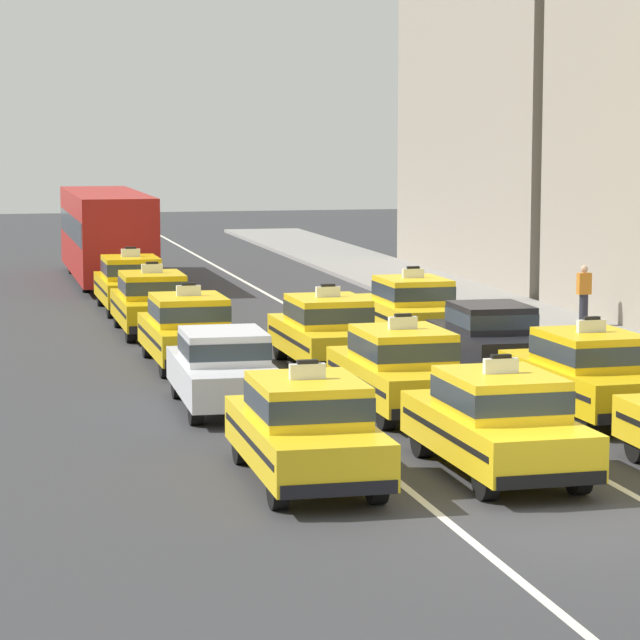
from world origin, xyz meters
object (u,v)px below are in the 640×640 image
object	(u,v)px
sedan_left_second	(223,367)
taxi_left_fourth	(152,302)
taxi_left_third	(188,329)
taxi_center_nearest	(498,421)
taxi_left_nearest	(306,428)
taxi_left_fifth	(131,282)
taxi_center_second	(401,368)
taxi_right_second	(588,372)
pedestrian_near_crosswalk	(584,295)
bus_left_sixth	(106,231)
taxi_center_third	(327,330)
sedan_right_third	(490,336)
taxi_right_fourth	(412,308)

from	to	relation	value
sedan_left_second	taxi_left_fourth	size ratio (longest dim) A/B	0.95
taxi_left_third	taxi_center_nearest	xyz separation A→B (m)	(3.20, -12.08, 0.00)
taxi_left_nearest	taxi_left_fifth	distance (m)	22.81
taxi_center_second	taxi_right_second	distance (m)	3.56
sedan_left_second	pedestrian_near_crosswalk	xyz separation A→B (m)	(11.48, 9.24, 0.13)
sedan_left_second	taxi_left_fourth	xyz separation A→B (m)	(-0.04, 11.22, 0.03)
taxi_center_second	pedestrian_near_crosswalk	bearing A→B (deg)	51.69
pedestrian_near_crosswalk	taxi_right_second	bearing A→B (deg)	-112.67
bus_left_sixth	taxi_center_third	distance (m)	21.12
taxi_center_second	sedan_right_third	xyz separation A→B (m)	(3.28, 4.14, -0.03)
taxi_left_third	taxi_right_fourth	distance (m)	6.83
taxi_left_third	taxi_center_nearest	world-z (taller)	same
taxi_left_fifth	sedan_right_third	distance (m)	14.97
taxi_left_fifth	taxi_center_third	size ratio (longest dim) A/B	1.00
taxi_right_fourth	taxi_right_second	bearing A→B (deg)	-88.47
sedan_left_second	taxi_right_second	xyz separation A→B (m)	(6.62, -2.38, 0.03)
taxi_center_second	sedan_right_third	world-z (taller)	taxi_center_second
taxi_center_third	sedan_left_second	bearing A→B (deg)	-124.78
sedan_left_second	taxi_right_second	distance (m)	7.04
taxi_left_third	taxi_center_second	distance (m)	7.40
taxi_left_fourth	taxi_center_third	distance (m)	7.39
taxi_left_fifth	taxi_right_fourth	distance (m)	10.30
taxi_center_third	taxi_right_second	bearing A→B (deg)	-63.62
sedan_left_second	pedestrian_near_crosswalk	size ratio (longest dim) A/B	2.64
taxi_right_fourth	pedestrian_near_crosswalk	bearing A→B (deg)	9.71
sedan_right_third	taxi_left_fifth	bearing A→B (deg)	116.29
taxi_center_second	taxi_center_third	world-z (taller)	same
taxi_center_second	pedestrian_near_crosswalk	world-z (taller)	taxi_center_second
taxi_right_fourth	taxi_center_third	bearing A→B (deg)	-129.86
bus_left_sixth	taxi_center_nearest	xyz separation A→B (m)	(3.28, -31.97, -0.94)
sedan_left_second	taxi_center_nearest	size ratio (longest dim) A/B	0.95
sedan_right_third	taxi_center_second	bearing A→B (deg)	-128.42
taxi_left_fifth	taxi_right_second	distance (m)	19.96
taxi_left_nearest	bus_left_sixth	size ratio (longest dim) A/B	0.41
taxi_left_third	taxi_center_third	distance (m)	3.21
taxi_left_fourth	taxi_left_fifth	world-z (taller)	same
taxi_center_nearest	taxi_right_second	distance (m)	5.31
pedestrian_near_crosswalk	sedan_right_third	bearing A→B (deg)	-128.24
sedan_left_second	taxi_right_second	world-z (taller)	taxi_right_second
taxi_center_second	taxi_right_second	xyz separation A→B (m)	(3.34, -1.25, 0.00)
taxi_left_nearest	taxi_center_nearest	distance (m)	3.09
taxi_center_second	sedan_right_third	distance (m)	5.29
bus_left_sixth	taxi_left_nearest	bearing A→B (deg)	-89.65
taxi_left_nearest	bus_left_sixth	xyz separation A→B (m)	(-0.19, 31.81, 0.94)
pedestrian_near_crosswalk	taxi_center_third	bearing A→B (deg)	-150.66
taxi_right_second	sedan_right_third	bearing A→B (deg)	90.57
taxi_left_third	bus_left_sixth	size ratio (longest dim) A/B	0.41
sedan_right_third	taxi_right_second	bearing A→B (deg)	-89.43
taxi_left_fourth	taxi_left_fifth	size ratio (longest dim) A/B	1.00
sedan_left_second	taxi_center_third	world-z (taller)	taxi_center_third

